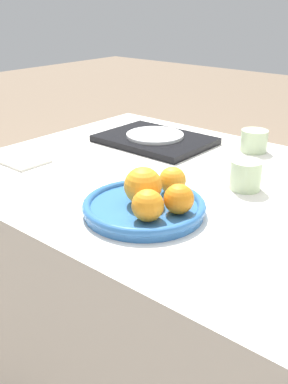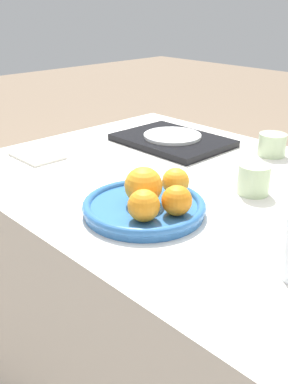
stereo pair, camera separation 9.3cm
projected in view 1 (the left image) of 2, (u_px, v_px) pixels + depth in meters
The scene contains 11 objects.
table at pixel (184, 298), 1.26m from camera, with size 1.18×0.85×0.71m.
fruit_platter at pixel (144, 207), 0.95m from camera, with size 0.26×0.26×0.03m.
orange_0 at pixel (143, 186), 0.94m from camera, with size 0.08×0.08×0.08m.
orange_1 at pixel (172, 180), 0.99m from camera, with size 0.06×0.06×0.06m.
orange_2 at pixel (148, 205), 0.87m from camera, with size 0.06×0.06×0.06m.
orange_3 at pixel (179, 199), 0.90m from camera, with size 0.06×0.06×0.06m.
serving_tray at pixel (155, 140), 1.41m from camera, with size 0.34×0.25×0.02m.
side_plate at pixel (155, 135), 1.40m from camera, with size 0.18×0.18×0.01m.
cup_2 at pixel (254, 141), 1.32m from camera, with size 0.08×0.08×0.06m.
cup_3 at pixel (246, 175), 1.06m from camera, with size 0.07×0.07×0.07m.
napkin at pixel (21, 160), 1.25m from camera, with size 0.15×0.10×0.01m.
Camera 1 is at (0.59, -0.86, 1.14)m, focal length 42.00 mm.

